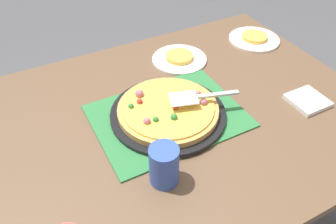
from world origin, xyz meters
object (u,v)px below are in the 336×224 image
(plate_far_right, at_px, (179,59))
(napkin_stack, at_px, (308,101))
(cup_near, at_px, (164,165))
(pizza_server, at_px, (198,97))
(plate_near_left, at_px, (254,39))
(served_slice_left, at_px, (255,37))
(served_slice_right, at_px, (179,57))
(pizza, at_px, (168,109))
(pizza_pan, at_px, (168,114))

(plate_far_right, relative_size, napkin_stack, 1.83)
(plate_far_right, distance_m, cup_near, 0.60)
(pizza_server, relative_size, napkin_stack, 1.94)
(plate_near_left, bearing_deg, plate_far_right, -2.00)
(plate_far_right, bearing_deg, served_slice_left, 178.00)
(served_slice_right, distance_m, cup_near, 0.60)
(pizza, distance_m, served_slice_right, 0.34)
(served_slice_right, relative_size, napkin_stack, 0.92)
(pizza_server, bearing_deg, pizza_pan, -17.15)
(served_slice_right, bearing_deg, cup_near, 56.78)
(plate_near_left, xyz_separation_m, pizza_server, (0.48, 0.29, 0.06))
(plate_far_right, height_order, served_slice_left, served_slice_left)
(served_slice_left, distance_m, napkin_stack, 0.44)
(served_slice_left, bearing_deg, plate_far_right, -2.00)
(pizza_pan, height_order, pizza_server, pizza_server)
(pizza_pan, relative_size, served_slice_right, 3.45)
(pizza_pan, bearing_deg, plate_far_right, -125.54)
(pizza_pan, xyz_separation_m, plate_far_right, (-0.20, -0.28, -0.01))
(served_slice_right, distance_m, napkin_stack, 0.51)
(plate_far_right, relative_size, served_slice_right, 2.00)
(plate_far_right, bearing_deg, pizza_server, 71.03)
(served_slice_left, bearing_deg, served_slice_right, -2.00)
(pizza, distance_m, plate_near_left, 0.63)
(served_slice_left, bearing_deg, pizza_server, 31.74)
(plate_far_right, distance_m, served_slice_left, 0.37)
(napkin_stack, bearing_deg, plate_near_left, -104.19)
(plate_near_left, bearing_deg, pizza_server, 31.74)
(plate_far_right, xyz_separation_m, napkin_stack, (-0.26, 0.44, 0.00))
(cup_near, bearing_deg, pizza_server, -138.99)
(pizza_pan, height_order, plate_near_left, pizza_pan)
(served_slice_right, height_order, pizza_server, pizza_server)
(plate_far_right, distance_m, pizza_server, 0.33)
(pizza, distance_m, served_slice_left, 0.63)
(plate_near_left, xyz_separation_m, served_slice_left, (0.00, 0.00, 0.01))
(plate_far_right, distance_m, napkin_stack, 0.51)
(cup_near, bearing_deg, plate_near_left, -145.07)
(cup_near, bearing_deg, pizza, -119.99)
(napkin_stack, bearing_deg, cup_near, 5.93)
(pizza_server, height_order, napkin_stack, pizza_server)
(pizza_server, xyz_separation_m, napkin_stack, (-0.37, 0.13, -0.06))
(pizza_pan, distance_m, napkin_stack, 0.49)
(pizza_pan, distance_m, served_slice_right, 0.34)
(plate_far_right, xyz_separation_m, cup_near, (0.33, 0.50, 0.06))
(pizza_server, distance_m, napkin_stack, 0.40)
(plate_near_left, height_order, served_slice_right, served_slice_right)
(plate_far_right, bearing_deg, napkin_stack, 120.87)
(cup_near, xyz_separation_m, pizza_server, (-0.22, -0.19, 0.01))
(plate_near_left, relative_size, napkin_stack, 1.83)
(cup_near, relative_size, pizza_server, 0.52)
(plate_near_left, height_order, napkin_stack, napkin_stack)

